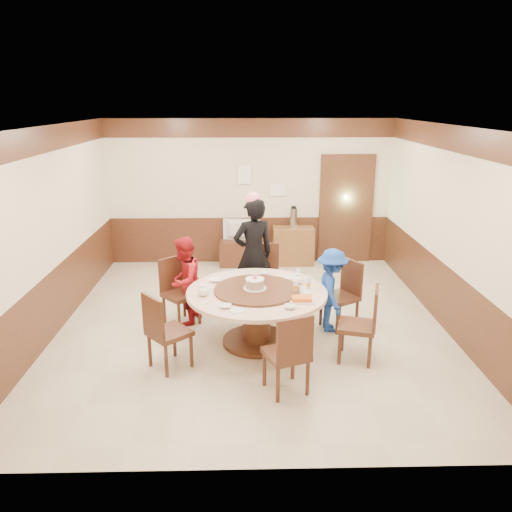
{
  "coord_description": "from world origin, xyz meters",
  "views": [
    {
      "loc": [
        -0.11,
        -6.65,
        3.13
      ],
      "look_at": [
        0.05,
        -0.19,
        1.1
      ],
      "focal_mm": 35.0,
      "sensor_mm": 36.0,
      "label": 1
    }
  ],
  "objects_px": {
    "person_standing": "(253,254)",
    "side_cabinet": "(293,246)",
    "television": "(241,230)",
    "thermos": "(293,218)",
    "banquet_table": "(257,306)",
    "shrimp_platter": "(302,300)",
    "person_blue": "(332,290)",
    "tv_stand": "(241,253)",
    "person_red": "(184,281)",
    "birthday_cake": "(255,284)"
  },
  "relations": [
    {
      "from": "person_standing",
      "to": "side_cabinet",
      "type": "bearing_deg",
      "value": -131.33
    },
    {
      "from": "person_standing",
      "to": "birthday_cake",
      "type": "distance_m",
      "value": 1.22
    },
    {
      "from": "banquet_table",
      "to": "side_cabinet",
      "type": "bearing_deg",
      "value": 76.5
    },
    {
      "from": "person_standing",
      "to": "side_cabinet",
      "type": "xyz_separation_m",
      "value": [
        0.83,
        2.15,
        -0.5
      ]
    },
    {
      "from": "banquet_table",
      "to": "thermos",
      "type": "relative_size",
      "value": 4.83
    },
    {
      "from": "birthday_cake",
      "to": "television",
      "type": "distance_m",
      "value": 3.35
    },
    {
      "from": "person_blue",
      "to": "tv_stand",
      "type": "bearing_deg",
      "value": 23.12
    },
    {
      "from": "birthday_cake",
      "to": "tv_stand",
      "type": "height_order",
      "value": "birthday_cake"
    },
    {
      "from": "shrimp_platter",
      "to": "birthday_cake",
      "type": "bearing_deg",
      "value": 145.92
    },
    {
      "from": "television",
      "to": "side_cabinet",
      "type": "height_order",
      "value": "television"
    },
    {
      "from": "person_standing",
      "to": "thermos",
      "type": "distance_m",
      "value": 2.3
    },
    {
      "from": "person_standing",
      "to": "side_cabinet",
      "type": "height_order",
      "value": "person_standing"
    },
    {
      "from": "person_red",
      "to": "side_cabinet",
      "type": "xyz_separation_m",
      "value": [
        1.83,
        2.69,
        -0.27
      ]
    },
    {
      "from": "person_red",
      "to": "thermos",
      "type": "bearing_deg",
      "value": 164.37
    },
    {
      "from": "shrimp_platter",
      "to": "television",
      "type": "height_order",
      "value": "television"
    },
    {
      "from": "television",
      "to": "side_cabinet",
      "type": "relative_size",
      "value": 0.9
    },
    {
      "from": "birthday_cake",
      "to": "tv_stand",
      "type": "distance_m",
      "value": 3.4
    },
    {
      "from": "person_blue",
      "to": "shrimp_platter",
      "type": "bearing_deg",
      "value": 146.32
    },
    {
      "from": "thermos",
      "to": "person_red",
      "type": "bearing_deg",
      "value": -124.1
    },
    {
      "from": "banquet_table",
      "to": "person_red",
      "type": "distance_m",
      "value": 1.23
    },
    {
      "from": "person_red",
      "to": "side_cabinet",
      "type": "height_order",
      "value": "person_red"
    },
    {
      "from": "person_blue",
      "to": "tv_stand",
      "type": "xyz_separation_m",
      "value": [
        -1.27,
        2.95,
        -0.34
      ]
    },
    {
      "from": "birthday_cake",
      "to": "television",
      "type": "relative_size",
      "value": 0.42
    },
    {
      "from": "person_blue",
      "to": "side_cabinet",
      "type": "xyz_separation_m",
      "value": [
        -0.25,
        2.98,
        -0.22
      ]
    },
    {
      "from": "person_standing",
      "to": "person_blue",
      "type": "distance_m",
      "value": 1.39
    },
    {
      "from": "person_red",
      "to": "tv_stand",
      "type": "xyz_separation_m",
      "value": [
        0.81,
        2.66,
        -0.4
      ]
    },
    {
      "from": "shrimp_platter",
      "to": "television",
      "type": "bearing_deg",
      "value": 101.55
    },
    {
      "from": "shrimp_platter",
      "to": "tv_stand",
      "type": "distance_m",
      "value": 3.84
    },
    {
      "from": "thermos",
      "to": "person_standing",
      "type": "bearing_deg",
      "value": -110.96
    },
    {
      "from": "person_red",
      "to": "person_blue",
      "type": "relative_size",
      "value": 1.09
    },
    {
      "from": "thermos",
      "to": "tv_stand",
      "type": "bearing_deg",
      "value": -178.31
    },
    {
      "from": "person_blue",
      "to": "birthday_cake",
      "type": "height_order",
      "value": "person_blue"
    },
    {
      "from": "shrimp_platter",
      "to": "tv_stand",
      "type": "height_order",
      "value": "shrimp_platter"
    },
    {
      "from": "banquet_table",
      "to": "person_standing",
      "type": "bearing_deg",
      "value": 91.04
    },
    {
      "from": "shrimp_platter",
      "to": "thermos",
      "type": "relative_size",
      "value": 0.79
    },
    {
      "from": "television",
      "to": "thermos",
      "type": "height_order",
      "value": "thermos"
    },
    {
      "from": "tv_stand",
      "to": "side_cabinet",
      "type": "height_order",
      "value": "side_cabinet"
    },
    {
      "from": "thermos",
      "to": "person_blue",
      "type": "bearing_deg",
      "value": -85.15
    },
    {
      "from": "person_blue",
      "to": "side_cabinet",
      "type": "bearing_deg",
      "value": 4.54
    },
    {
      "from": "tv_stand",
      "to": "television",
      "type": "relative_size",
      "value": 1.18
    },
    {
      "from": "person_blue",
      "to": "thermos",
      "type": "height_order",
      "value": "person_blue"
    },
    {
      "from": "television",
      "to": "side_cabinet",
      "type": "distance_m",
      "value": 1.08
    },
    {
      "from": "shrimp_platter",
      "to": "television",
      "type": "xyz_separation_m",
      "value": [
        -0.76,
        3.72,
        -0.07
      ]
    },
    {
      "from": "person_blue",
      "to": "shrimp_platter",
      "type": "distance_m",
      "value": 0.94
    },
    {
      "from": "person_blue",
      "to": "birthday_cake",
      "type": "bearing_deg",
      "value": 109.48
    },
    {
      "from": "banquet_table",
      "to": "thermos",
      "type": "distance_m",
      "value": 3.49
    },
    {
      "from": "tv_stand",
      "to": "television",
      "type": "bearing_deg",
      "value": 180.0
    },
    {
      "from": "banquet_table",
      "to": "person_standing",
      "type": "relative_size",
      "value": 1.05
    },
    {
      "from": "person_standing",
      "to": "tv_stand",
      "type": "xyz_separation_m",
      "value": [
        -0.19,
        2.12,
        -0.62
      ]
    },
    {
      "from": "tv_stand",
      "to": "banquet_table",
      "type": "bearing_deg",
      "value": -86.3
    }
  ]
}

